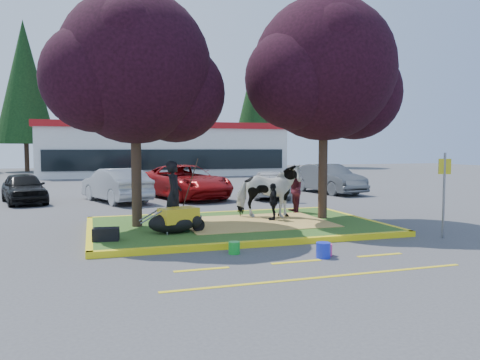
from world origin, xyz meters
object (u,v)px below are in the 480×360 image
object	(u,v)px
calf	(172,223)
bucket_pink	(327,250)
cow	(268,191)
bucket_blue	(323,250)
car_silver	(116,185)
car_black	(24,188)
handler	(174,194)
sign_post	(444,186)
bucket_green	(234,248)
wheelbarrow	(179,216)

from	to	relation	value
calf	bucket_pink	xyz separation A→B (m)	(2.91, -2.91, -0.29)
cow	bucket_blue	xyz separation A→B (m)	(-0.57, -4.74, -0.83)
bucket_blue	car_silver	xyz separation A→B (m)	(-3.71, 11.99, 0.56)
bucket_pink	car_black	world-z (taller)	car_black
car_black	cow	bearing A→B (deg)	-59.34
handler	sign_post	bearing A→B (deg)	-102.53
calf	bucket_green	world-z (taller)	calf
car_black	car_silver	xyz separation A→B (m)	(3.75, -0.74, 0.08)
car_black	bucket_pink	bearing A→B (deg)	-73.25
calf	car_silver	size ratio (longest dim) A/B	0.28
wheelbarrow	bucket_green	distance (m)	2.34
calf	bucket_blue	world-z (taller)	calf
handler	bucket_pink	world-z (taller)	handler
handler	wheelbarrow	size ratio (longest dim) A/B	1.06
bucket_green	car_black	bearing A→B (deg)	115.95
calf	car_silver	distance (m)	8.98
bucket_pink	wheelbarrow	bearing A→B (deg)	133.17
handler	bucket_blue	bearing A→B (deg)	-135.82
wheelbarrow	car_silver	xyz separation A→B (m)	(-1.15, 8.92, 0.13)
sign_post	bucket_pink	bearing A→B (deg)	-143.68
cow	bucket_green	size ratio (longest dim) A/B	7.34
bucket_pink	sign_post	bearing A→B (deg)	12.66
calf	handler	size ratio (longest dim) A/B	0.67
car_black	wheelbarrow	bearing A→B (deg)	-77.61
bucket_green	car_silver	distance (m)	11.25
cow	bucket_green	bearing A→B (deg)	168.42
sign_post	car_black	bearing A→B (deg)	158.08
cow	bucket_pink	xyz separation A→B (m)	(-0.40, -4.58, -0.87)
cow	bucket_pink	size ratio (longest dim) A/B	7.83
bucket_green	sign_post	bearing A→B (deg)	0.94
car_silver	bucket_pink	bearing A→B (deg)	88.37
sign_post	car_silver	distance (m)	13.42
car_silver	handler	bearing A→B (deg)	78.92
cow	bucket_blue	size ratio (longest dim) A/B	6.10
wheelbarrow	bucket_blue	world-z (taller)	wheelbarrow
cow	sign_post	size ratio (longest dim) A/B	0.90
car_black	calf	bearing A→B (deg)	-78.49
sign_post	car_black	xyz separation A→B (m)	(-11.47, 11.71, -0.70)
cow	wheelbarrow	world-z (taller)	cow
calf	car_black	world-z (taller)	car_black
bucket_blue	cow	bearing A→B (deg)	83.13
wheelbarrow	car_black	distance (m)	10.83
bucket_green	bucket_pink	world-z (taller)	bucket_green
bucket_green	car_silver	size ratio (longest dim) A/B	0.06
cow	wheelbarrow	size ratio (longest dim) A/B	1.17
cow	car_silver	bearing A→B (deg)	49.91
wheelbarrow	bucket_green	xyz separation A→B (m)	(0.84, -2.14, -0.46)
sign_post	bucket_green	size ratio (longest dim) A/B	8.13
wheelbarrow	sign_post	bearing A→B (deg)	-34.76
handler	bucket_blue	world-z (taller)	handler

